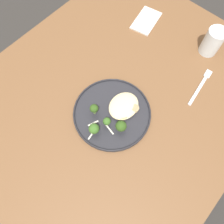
# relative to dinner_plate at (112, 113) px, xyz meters

# --- Properties ---
(ground) EXTENTS (6.00, 6.00, 0.00)m
(ground) POSITION_rel_dinner_plate_xyz_m (-0.02, 0.04, -0.75)
(ground) COLOR #2D2B28
(wooden_dining_table) EXTENTS (1.40, 1.00, 0.74)m
(wooden_dining_table) POSITION_rel_dinner_plate_xyz_m (-0.02, 0.04, -0.09)
(wooden_dining_table) COLOR brown
(wooden_dining_table) RESTS_ON ground
(dinner_plate) EXTENTS (0.29, 0.29, 0.02)m
(dinner_plate) POSITION_rel_dinner_plate_xyz_m (0.00, 0.00, 0.00)
(dinner_plate) COLOR #232328
(dinner_plate) RESTS_ON wooden_dining_table
(noodle_bed) EXTENTS (0.12, 0.10, 0.02)m
(noodle_bed) POSITION_rel_dinner_plate_xyz_m (0.05, -0.02, 0.01)
(noodle_bed) COLOR beige
(noodle_bed) RESTS_ON dinner_plate
(seared_scallop_center_golden) EXTENTS (0.03, 0.03, 0.02)m
(seared_scallop_center_golden) POSITION_rel_dinner_plate_xyz_m (0.07, -0.05, 0.01)
(seared_scallop_center_golden) COLOR #E5C689
(seared_scallop_center_golden) RESTS_ON dinner_plate
(seared_scallop_on_noodles) EXTENTS (0.04, 0.04, 0.01)m
(seared_scallop_on_noodles) POSITION_rel_dinner_plate_xyz_m (0.02, -0.04, 0.01)
(seared_scallop_on_noodles) COLOR #E5C689
(seared_scallop_on_noodles) RESTS_ON dinner_plate
(seared_scallop_rear_pale) EXTENTS (0.03, 0.03, 0.01)m
(seared_scallop_rear_pale) POSITION_rel_dinner_plate_xyz_m (0.04, -0.01, 0.01)
(seared_scallop_rear_pale) COLOR #DBB77A
(seared_scallop_rear_pale) RESTS_ON dinner_plate
(seared_scallop_large_seared) EXTENTS (0.03, 0.03, 0.02)m
(seared_scallop_large_seared) POSITION_rel_dinner_plate_xyz_m (0.06, -0.02, 0.01)
(seared_scallop_large_seared) COLOR #DBB77A
(seared_scallop_large_seared) RESTS_ON dinner_plate
(broccoli_floret_front_edge) EXTENTS (0.04, 0.04, 0.06)m
(broccoli_floret_front_edge) POSITION_rel_dinner_plate_xyz_m (-0.03, -0.07, 0.04)
(broccoli_floret_front_edge) COLOR #7A994C
(broccoli_floret_front_edge) RESTS_ON dinner_plate
(broccoli_floret_tall_stalk) EXTENTS (0.03, 0.03, 0.05)m
(broccoli_floret_tall_stalk) POSITION_rel_dinner_plate_xyz_m (-0.04, 0.05, 0.04)
(broccoli_floret_tall_stalk) COLOR #7A994C
(broccoli_floret_tall_stalk) RESTS_ON dinner_plate
(broccoli_floret_center_pile) EXTENTS (0.03, 0.03, 0.05)m
(broccoli_floret_center_pile) POSITION_rel_dinner_plate_xyz_m (-0.05, -0.02, 0.03)
(broccoli_floret_center_pile) COLOR #7A994C
(broccoli_floret_center_pile) RESTS_ON dinner_plate
(broccoli_floret_split_head) EXTENTS (0.04, 0.04, 0.05)m
(broccoli_floret_split_head) POSITION_rel_dinner_plate_xyz_m (-0.10, -0.00, 0.04)
(broccoli_floret_split_head) COLOR #7A994C
(broccoli_floret_split_head) RESTS_ON dinner_plate
(onion_sliver_long_sliver) EXTENTS (0.04, 0.01, 0.00)m
(onion_sliver_long_sliver) POSITION_rel_dinner_plate_xyz_m (-0.11, -0.00, 0.01)
(onion_sliver_long_sliver) COLOR silver
(onion_sliver_long_sliver) RESTS_ON dinner_plate
(onion_sliver_pale_crescent) EXTENTS (0.04, 0.02, 0.00)m
(onion_sliver_pale_crescent) POSITION_rel_dinner_plate_xyz_m (-0.08, 0.02, 0.01)
(onion_sliver_pale_crescent) COLOR silver
(onion_sliver_pale_crescent) RESTS_ON dinner_plate
(onion_sliver_curled_piece) EXTENTS (0.01, 0.05, 0.00)m
(onion_sliver_curled_piece) POSITION_rel_dinner_plate_xyz_m (-0.05, -0.04, 0.01)
(onion_sliver_curled_piece) COLOR silver
(onion_sliver_curled_piece) RESTS_ON dinner_plate
(water_glass) EXTENTS (0.07, 0.07, 0.11)m
(water_glass) POSITION_rel_dinner_plate_xyz_m (0.49, -0.11, 0.04)
(water_glass) COLOR silver
(water_glass) RESTS_ON wooden_dining_table
(dinner_fork) EXTENTS (0.19, 0.04, 0.00)m
(dinner_fork) POSITION_rel_dinner_plate_xyz_m (0.32, -0.18, -0.01)
(dinner_fork) COLOR silver
(dinner_fork) RESTS_ON wooden_dining_table
(folded_napkin) EXTENTS (0.16, 0.12, 0.01)m
(folded_napkin) POSITION_rel_dinner_plate_xyz_m (0.44, 0.19, -0.00)
(folded_napkin) COLOR silver
(folded_napkin) RESTS_ON wooden_dining_table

